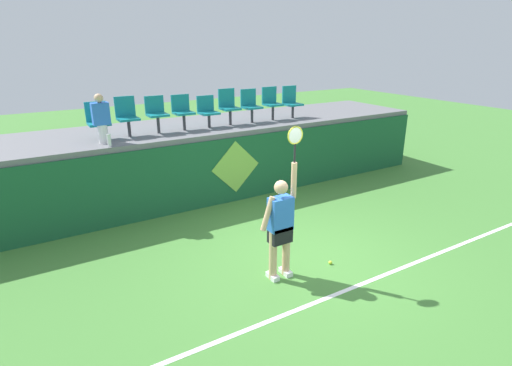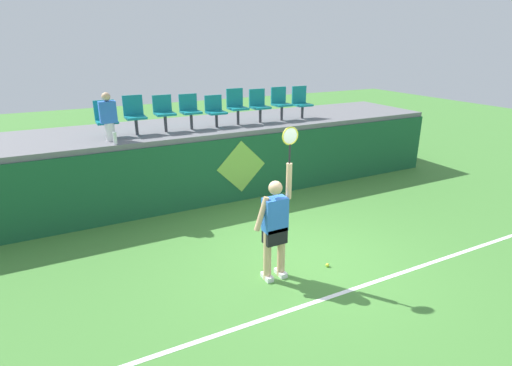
{
  "view_description": "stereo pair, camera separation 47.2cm",
  "coord_description": "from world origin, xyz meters",
  "px_view_note": "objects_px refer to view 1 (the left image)",
  "views": [
    {
      "loc": [
        -4.06,
        -5.06,
        3.74
      ],
      "look_at": [
        -0.35,
        1.13,
        1.18
      ],
      "focal_mm": 28.55,
      "sensor_mm": 36.0,
      "label": 1
    },
    {
      "loc": [
        -3.65,
        -5.29,
        3.74
      ],
      "look_at": [
        -0.35,
        1.13,
        1.18
      ],
      "focal_mm": 28.55,
      "sensor_mm": 36.0,
      "label": 2
    }
  ],
  "objects_px": {
    "stadium_chair_1": "(127,115)",
    "spectator_0": "(101,118)",
    "tennis_player": "(281,224)",
    "water_bottle": "(109,140)",
    "stadium_chair_6": "(250,104)",
    "stadium_chair_7": "(271,102)",
    "stadium_chair_0": "(98,120)",
    "stadium_chair_2": "(156,112)",
    "stadium_chair_3": "(182,110)",
    "stadium_chair_5": "(229,105)",
    "stadium_chair_8": "(291,101)",
    "tennis_ball": "(330,262)",
    "stadium_chair_4": "(207,110)"
  },
  "relations": [
    {
      "from": "stadium_chair_3",
      "to": "spectator_0",
      "type": "bearing_deg",
      "value": -168.39
    },
    {
      "from": "tennis_player",
      "to": "stadium_chair_7",
      "type": "bearing_deg",
      "value": 58.86
    },
    {
      "from": "stadium_chair_1",
      "to": "stadium_chair_2",
      "type": "bearing_deg",
      "value": -0.63
    },
    {
      "from": "water_bottle",
      "to": "stadium_chair_1",
      "type": "height_order",
      "value": "stadium_chair_1"
    },
    {
      "from": "tennis_ball",
      "to": "stadium_chair_5",
      "type": "height_order",
      "value": "stadium_chair_5"
    },
    {
      "from": "stadium_chair_0",
      "to": "spectator_0",
      "type": "xyz_separation_m",
      "value": [
        -0.0,
        -0.4,
        0.1
      ]
    },
    {
      "from": "stadium_chair_2",
      "to": "stadium_chair_4",
      "type": "bearing_deg",
      "value": 0.03
    },
    {
      "from": "tennis_ball",
      "to": "stadium_chair_8",
      "type": "distance_m",
      "value": 5.39
    },
    {
      "from": "tennis_ball",
      "to": "stadium_chair_4",
      "type": "xyz_separation_m",
      "value": [
        -0.26,
        4.41,
        2.08
      ]
    },
    {
      "from": "tennis_player",
      "to": "stadium_chair_3",
      "type": "distance_m",
      "value": 4.43
    },
    {
      "from": "stadium_chair_1",
      "to": "stadium_chair_3",
      "type": "relative_size",
      "value": 1.06
    },
    {
      "from": "tennis_player",
      "to": "stadium_chair_2",
      "type": "distance_m",
      "value": 4.47
    },
    {
      "from": "stadium_chair_8",
      "to": "water_bottle",
      "type": "bearing_deg",
      "value": -171.19
    },
    {
      "from": "tennis_ball",
      "to": "stadium_chair_7",
      "type": "relative_size",
      "value": 0.08
    },
    {
      "from": "stadium_chair_1",
      "to": "stadium_chair_3",
      "type": "bearing_deg",
      "value": -0.32
    },
    {
      "from": "water_bottle",
      "to": "stadium_chair_6",
      "type": "relative_size",
      "value": 0.31
    },
    {
      "from": "water_bottle",
      "to": "stadium_chair_6",
      "type": "height_order",
      "value": "stadium_chair_6"
    },
    {
      "from": "stadium_chair_0",
      "to": "stadium_chair_2",
      "type": "xyz_separation_m",
      "value": [
        1.28,
        -0.01,
        0.05
      ]
    },
    {
      "from": "water_bottle",
      "to": "stadium_chair_6",
      "type": "bearing_deg",
      "value": 11.74
    },
    {
      "from": "stadium_chair_5",
      "to": "stadium_chair_7",
      "type": "xyz_separation_m",
      "value": [
        1.28,
        -0.0,
        -0.01
      ]
    },
    {
      "from": "stadium_chair_2",
      "to": "stadium_chair_6",
      "type": "bearing_deg",
      "value": 0.12
    },
    {
      "from": "stadium_chair_5",
      "to": "spectator_0",
      "type": "relative_size",
      "value": 0.87
    },
    {
      "from": "water_bottle",
      "to": "stadium_chair_3",
      "type": "height_order",
      "value": "stadium_chair_3"
    },
    {
      "from": "stadium_chair_6",
      "to": "stadium_chair_7",
      "type": "relative_size",
      "value": 0.98
    },
    {
      "from": "stadium_chair_0",
      "to": "spectator_0",
      "type": "relative_size",
      "value": 0.78
    },
    {
      "from": "tennis_player",
      "to": "stadium_chair_1",
      "type": "bearing_deg",
      "value": 105.86
    },
    {
      "from": "stadium_chair_8",
      "to": "stadium_chair_2",
      "type": "bearing_deg",
      "value": -179.86
    },
    {
      "from": "tennis_player",
      "to": "stadium_chair_8",
      "type": "relative_size",
      "value": 2.97
    },
    {
      "from": "stadium_chair_1",
      "to": "stadium_chair_7",
      "type": "height_order",
      "value": "stadium_chair_1"
    },
    {
      "from": "tennis_ball",
      "to": "spectator_0",
      "type": "bearing_deg",
      "value": 124.97
    },
    {
      "from": "spectator_0",
      "to": "tennis_player",
      "type": "bearing_deg",
      "value": -64.71
    },
    {
      "from": "stadium_chair_1",
      "to": "spectator_0",
      "type": "xyz_separation_m",
      "value": [
        -0.62,
        -0.4,
        0.05
      ]
    },
    {
      "from": "tennis_player",
      "to": "stadium_chair_5",
      "type": "relative_size",
      "value": 2.84
    },
    {
      "from": "stadium_chair_1",
      "to": "stadium_chair_5",
      "type": "xyz_separation_m",
      "value": [
        2.52,
        -0.0,
        0.02
      ]
    },
    {
      "from": "stadium_chair_2",
      "to": "stadium_chair_7",
      "type": "bearing_deg",
      "value": 0.07
    },
    {
      "from": "stadium_chair_6",
      "to": "tennis_ball",
      "type": "bearing_deg",
      "value": -102.19
    },
    {
      "from": "stadium_chair_0",
      "to": "stadium_chair_2",
      "type": "height_order",
      "value": "stadium_chair_2"
    },
    {
      "from": "stadium_chair_0",
      "to": "stadium_chair_8",
      "type": "bearing_deg",
      "value": 0.04
    },
    {
      "from": "stadium_chair_6",
      "to": "spectator_0",
      "type": "distance_m",
      "value": 3.79
    },
    {
      "from": "stadium_chair_3",
      "to": "stadium_chair_8",
      "type": "relative_size",
      "value": 0.97
    },
    {
      "from": "tennis_ball",
      "to": "stadium_chair_8",
      "type": "xyz_separation_m",
      "value": [
        2.25,
        4.42,
        2.12
      ]
    },
    {
      "from": "spectator_0",
      "to": "stadium_chair_2",
      "type": "bearing_deg",
      "value": 17.0
    },
    {
      "from": "stadium_chair_5",
      "to": "stadium_chair_1",
      "type": "bearing_deg",
      "value": 180.0
    },
    {
      "from": "stadium_chair_3",
      "to": "spectator_0",
      "type": "xyz_separation_m",
      "value": [
        -1.91,
        -0.39,
        0.05
      ]
    },
    {
      "from": "stadium_chair_0",
      "to": "spectator_0",
      "type": "height_order",
      "value": "spectator_0"
    },
    {
      "from": "stadium_chair_5",
      "to": "stadium_chair_7",
      "type": "distance_m",
      "value": 1.28
    },
    {
      "from": "tennis_player",
      "to": "spectator_0",
      "type": "distance_m",
      "value": 4.47
    },
    {
      "from": "tennis_player",
      "to": "stadium_chair_2",
      "type": "height_order",
      "value": "stadium_chair_2"
    },
    {
      "from": "stadium_chair_1",
      "to": "stadium_chair_7",
      "type": "relative_size",
      "value": 1.01
    },
    {
      "from": "water_bottle",
      "to": "stadium_chair_1",
      "type": "xyz_separation_m",
      "value": [
        0.59,
        0.78,
        0.35
      ]
    }
  ]
}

